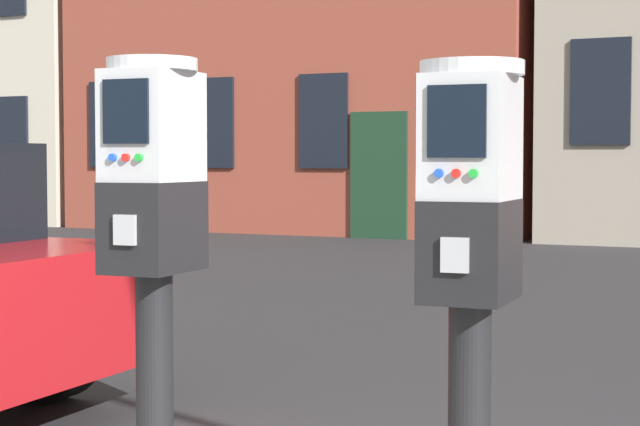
# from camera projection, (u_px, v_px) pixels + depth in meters

# --- Properties ---
(parking_meter_near_kerb) EXTENTS (0.23, 0.26, 1.44)m
(parking_meter_near_kerb) POSITION_uv_depth(u_px,v_px,m) (153.00, 246.00, 2.57)
(parking_meter_near_kerb) COLOR black
(parking_meter_near_kerb) RESTS_ON sidewalk_slab
(parking_meter_twin_adjacent) EXTENTS (0.23, 0.26, 1.40)m
(parking_meter_twin_adjacent) POSITION_uv_depth(u_px,v_px,m) (470.00, 271.00, 2.24)
(parking_meter_twin_adjacent) COLOR black
(parking_meter_twin_adjacent) RESTS_ON sidewalk_slab
(townhouse_green_painted) EXTENTS (6.65, 5.82, 9.48)m
(townhouse_green_painted) POSITION_uv_depth(u_px,v_px,m) (18.00, 8.00, 24.40)
(townhouse_green_painted) COLOR beige
(townhouse_green_painted) RESTS_ON ground_plane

